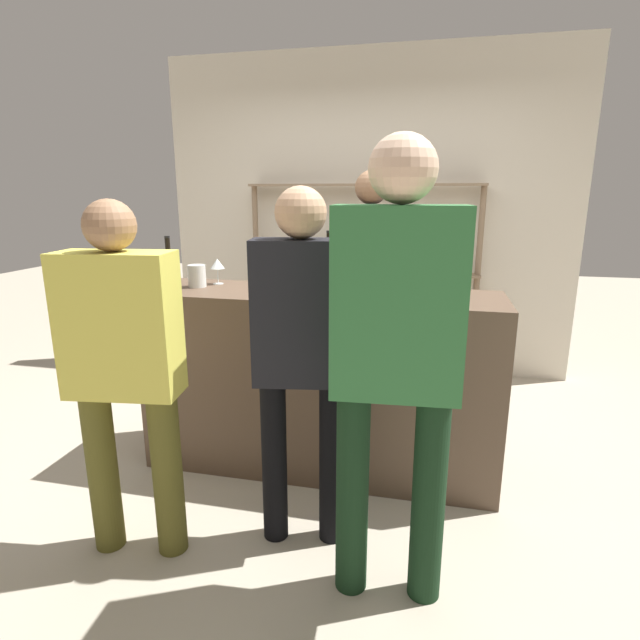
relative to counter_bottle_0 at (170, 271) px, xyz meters
The scene contains 13 objects.
ground_plane 1.46m from the counter_bottle_0, 11.73° to the left, with size 16.00×16.00×0.00m, color #B2A893.
bar_counter 1.07m from the counter_bottle_0, 11.73° to the left, with size 2.03×0.56×1.07m, color brown.
back_wall 2.22m from the counter_bottle_0, 68.06° to the left, with size 3.63×0.12×2.80m, color beige.
back_shelf 2.05m from the counter_bottle_0, 66.07° to the left, with size 2.03×0.18×1.69m.
counter_bottle_0 is the anchor object (origin of this frame).
counter_bottle_1 1.08m from the counter_bottle_0, 11.28° to the left, with size 0.09×0.09×0.34m.
counter_bottle_2 0.91m from the counter_bottle_0, ahead, with size 0.08×0.08×0.36m.
wine_glass 0.34m from the counter_bottle_0, 62.46° to the left, with size 0.09×0.09×0.16m.
cork_jar 0.20m from the counter_bottle_0, 67.49° to the left, with size 0.11×0.11×0.13m.
customer_right 1.52m from the counter_bottle_0, 29.62° to the right, with size 0.48×0.24×1.81m.
server_behind_counter 1.42m from the counter_bottle_0, 44.60° to the left, with size 0.47×0.24×1.76m.
customer_left 0.81m from the counter_bottle_0, 76.78° to the right, with size 0.50×0.27×1.59m.
customer_center 1.05m from the counter_bottle_0, 29.35° to the right, with size 0.44×0.25×1.64m.
Camera 1 is at (0.61, -2.69, 1.61)m, focal length 28.00 mm.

